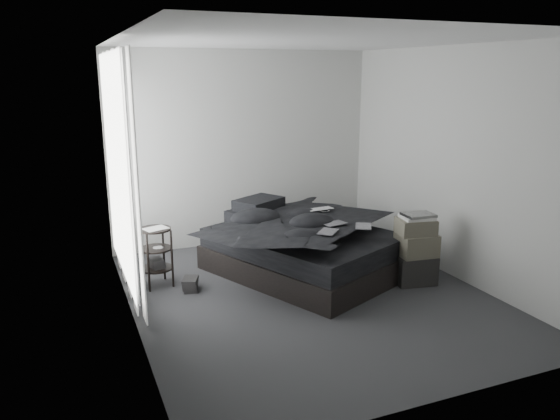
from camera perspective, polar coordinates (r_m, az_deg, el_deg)
name	(u,v)px	position (r m, az deg, el deg)	size (l,w,h in m)	color
floor	(309,295)	(5.88, 3.01, -8.89)	(3.60, 4.20, 0.01)	#323235
ceiling	(312,40)	(5.42, 3.38, 17.30)	(3.60, 4.20, 0.01)	white
wall_back	(243,149)	(7.43, -3.85, 6.40)	(3.60, 0.01, 2.60)	beige
wall_front	(447,229)	(3.77, 17.06, -1.91)	(3.60, 0.01, 2.60)	beige
wall_left	(126,189)	(5.01, -15.75, 2.09)	(0.01, 4.20, 2.60)	beige
wall_right	(454,164)	(6.48, 17.75, 4.60)	(0.01, 4.20, 2.60)	beige
window_left	(117,168)	(5.88, -16.67, 4.26)	(0.02, 2.00, 2.30)	white
curtain_left	(122,174)	(5.90, -16.14, 3.64)	(0.06, 2.12, 2.48)	white
bed	(304,261)	(6.47, 2.52, -5.36)	(1.56, 2.06, 0.28)	black
mattress	(304,241)	(6.39, 2.54, -3.24)	(1.50, 2.00, 0.22)	black
duvet	(308,223)	(6.29, 2.91, -1.34)	(1.52, 1.76, 0.24)	black
pillow_lower	(254,215)	(6.84, -2.76, -0.50)	(0.62, 0.42, 0.14)	black
pillow_upper	(259,204)	(6.84, -2.24, 0.67)	(0.58, 0.40, 0.13)	black
laptop	(322,204)	(6.61, 4.43, 0.58)	(0.33, 0.21, 0.03)	silver
comic_a	(328,225)	(5.77, 5.05, -1.55)	(0.26, 0.17, 0.01)	black
comic_b	(335,216)	(6.08, 5.72, -0.67)	(0.26, 0.17, 0.01)	black
comic_c	(364,219)	(6.01, 8.74, -0.89)	(0.26, 0.17, 0.01)	black
side_stand	(156,258)	(6.18, -12.81, -4.87)	(0.35, 0.35, 0.65)	black
papers	(156,229)	(6.07, -12.87, -1.93)	(0.25, 0.19, 0.01)	white
floor_books	(190,284)	(6.05, -9.35, -7.59)	(0.15, 0.22, 0.15)	black
box_lower	(414,269)	(6.34, 13.81, -5.97)	(0.44, 0.34, 0.32)	black
box_mid	(417,245)	(6.25, 14.08, -3.53)	(0.41, 0.32, 0.25)	#5D5949
box_upper	(416,226)	(6.19, 14.00, -1.67)	(0.39, 0.31, 0.17)	#5D5949
art_book_white	(417,217)	(6.17, 14.13, -0.75)	(0.33, 0.27, 0.03)	silver
art_book_snake	(418,215)	(6.16, 14.27, -0.48)	(0.32, 0.26, 0.03)	silver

